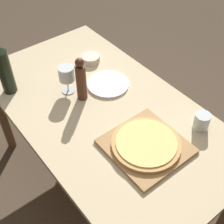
# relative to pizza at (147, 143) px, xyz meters

# --- Properties ---
(ground_plane) EXTENTS (12.00, 12.00, 0.00)m
(ground_plane) POSITION_rel_pizza_xyz_m (-0.00, 0.34, -0.76)
(ground_plane) COLOR #4C3D2D
(dining_table) EXTENTS (0.84, 1.52, 0.73)m
(dining_table) POSITION_rel_pizza_xyz_m (-0.00, 0.34, -0.12)
(dining_table) COLOR #CCB78E
(dining_table) RESTS_ON ground_plane
(cutting_board) EXTENTS (0.35, 0.35, 0.02)m
(cutting_board) POSITION_rel_pizza_xyz_m (0.00, -0.00, -0.02)
(cutting_board) COLOR #A87A47
(cutting_board) RESTS_ON dining_table
(pizza) EXTENTS (0.33, 0.33, 0.02)m
(pizza) POSITION_rel_pizza_xyz_m (0.00, 0.00, 0.00)
(pizza) COLOR tan
(pizza) RESTS_ON cutting_board
(wine_bottle) EXTENTS (0.08, 0.08, 0.37)m
(wine_bottle) POSITION_rel_pizza_xyz_m (-0.32, 0.77, 0.12)
(wine_bottle) COLOR black
(wine_bottle) RESTS_ON dining_table
(pepper_mill) EXTENTS (0.06, 0.06, 0.26)m
(pepper_mill) POSITION_rel_pizza_xyz_m (-0.04, 0.47, 0.09)
(pepper_mill) COLOR #4C2819
(pepper_mill) RESTS_ON dining_table
(wine_glass) EXTENTS (0.09, 0.09, 0.16)m
(wine_glass) POSITION_rel_pizza_xyz_m (-0.07, 0.57, 0.09)
(wine_glass) COLOR silver
(wine_glass) RESTS_ON dining_table
(small_bowl) EXTENTS (0.12, 0.12, 0.04)m
(small_bowl) POSITION_rel_pizza_xyz_m (0.19, 0.72, -0.01)
(small_bowl) COLOR beige
(small_bowl) RESTS_ON dining_table
(drinking_tumbler) EXTENTS (0.08, 0.08, 0.09)m
(drinking_tumbler) POSITION_rel_pizza_xyz_m (0.30, -0.07, 0.01)
(drinking_tumbler) COLOR silver
(drinking_tumbler) RESTS_ON dining_table
(dinner_plate) EXTENTS (0.24, 0.24, 0.01)m
(dinner_plate) POSITION_rel_pizza_xyz_m (0.13, 0.47, -0.02)
(dinner_plate) COLOR white
(dinner_plate) RESTS_ON dining_table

